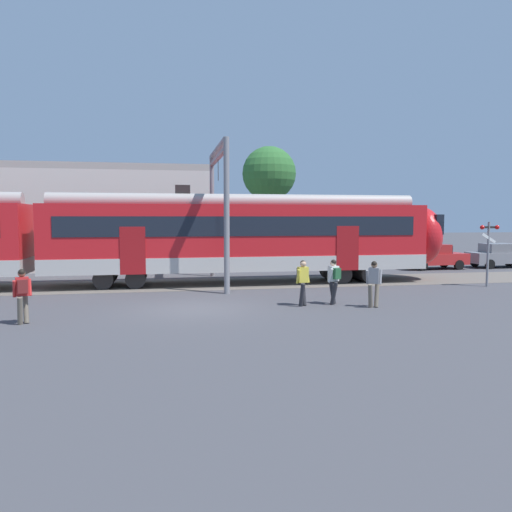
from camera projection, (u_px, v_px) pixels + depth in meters
ground_plane at (194, 309)px, 17.50m from camera, size 160.00×160.00×0.00m
pedestrian_red at (22, 291)px, 14.89m from camera, size 0.53×0.71×1.67m
pedestrian_yellow at (303, 279)px, 17.99m from camera, size 0.54×0.67×1.67m
pedestrian_white at (334, 278)px, 18.30m from camera, size 0.52×0.71×1.67m
pedestrian_grey at (374, 281)px, 17.68m from camera, size 0.66×0.52×1.67m
parked_car_red at (433, 256)px, 30.98m from camera, size 4.08×1.91×1.54m
parked_car_grey at (500, 255)px, 31.96m from camera, size 4.02×1.79×1.54m
catenary_gantry at (218, 194)px, 23.79m from camera, size 0.24×6.64×6.53m
crossing_signal at (489, 243)px, 22.95m from camera, size 0.96×0.22×3.00m
background_building at (46, 217)px, 30.87m from camera, size 20.29×5.00×9.20m
street_tree_right at (269, 174)px, 36.60m from camera, size 3.95×3.95×8.41m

